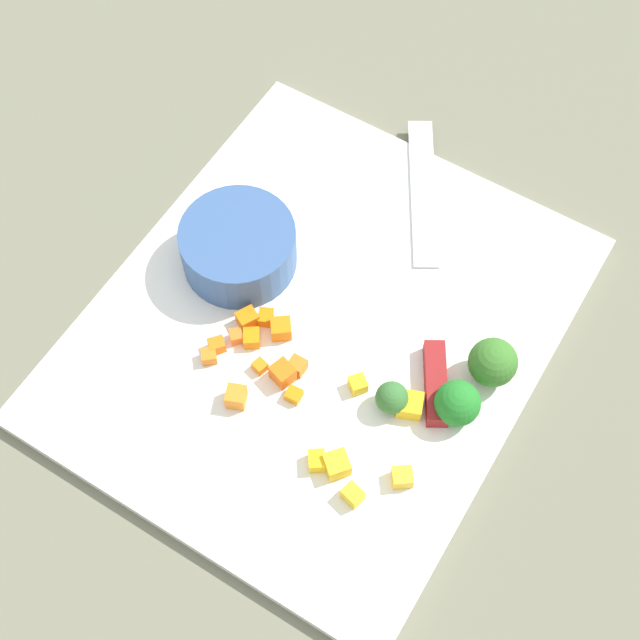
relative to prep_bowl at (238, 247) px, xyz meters
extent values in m
plane|color=#6C6C58|center=(0.02, 0.10, -0.04)|extent=(4.00, 4.00, 0.00)
cube|color=white|center=(0.02, 0.10, -0.03)|extent=(0.46, 0.39, 0.01)
cylinder|color=#385991|center=(0.00, 0.00, 0.00)|extent=(0.11, 0.11, 0.05)
cube|color=silver|center=(-0.16, 0.11, -0.02)|extent=(0.17, 0.11, 0.00)
cube|color=maroon|center=(0.02, 0.22, -0.02)|extent=(0.08, 0.06, 0.02)
cube|color=orange|center=(0.12, 0.08, -0.01)|extent=(0.02, 0.02, 0.02)
cube|color=orange|center=(0.04, 0.06, -0.02)|extent=(0.02, 0.02, 0.01)
cube|color=orange|center=(0.10, 0.03, -0.02)|extent=(0.02, 0.02, 0.01)
cube|color=orange|center=(0.09, 0.03, -0.02)|extent=(0.02, 0.02, 0.01)
cube|color=orange|center=(0.07, 0.06, -0.02)|extent=(0.02, 0.02, 0.01)
cube|color=orange|center=(0.05, 0.04, -0.02)|extent=(0.02, 0.02, 0.01)
cube|color=orange|center=(0.07, 0.11, -0.02)|extent=(0.01, 0.01, 0.01)
cube|color=orange|center=(0.09, 0.12, -0.02)|extent=(0.01, 0.01, 0.01)
cube|color=orange|center=(0.05, 0.08, -0.02)|extent=(0.02, 0.02, 0.02)
cube|color=orange|center=(0.08, 0.10, -0.01)|extent=(0.02, 0.02, 0.02)
cube|color=orange|center=(0.09, 0.08, -0.02)|extent=(0.01, 0.01, 0.01)
cube|color=orange|center=(0.07, 0.04, -0.02)|extent=(0.02, 0.02, 0.01)
cube|color=yellow|center=(0.13, 0.18, -0.02)|extent=(0.03, 0.03, 0.02)
cube|color=yellow|center=(0.05, 0.21, -0.02)|extent=(0.03, 0.03, 0.02)
cube|color=yellow|center=(0.06, 0.16, -0.02)|extent=(0.02, 0.02, 0.01)
cube|color=yellow|center=(0.11, 0.24, -0.02)|extent=(0.02, 0.02, 0.01)
cube|color=yellow|center=(0.14, 0.21, -0.02)|extent=(0.02, 0.02, 0.01)
cube|color=yellow|center=(0.13, 0.17, -0.02)|extent=(0.02, 0.02, 0.01)
cylinder|color=#92B062|center=(0.06, 0.20, -0.02)|extent=(0.01, 0.01, 0.01)
sphere|color=#376E32|center=(0.06, 0.20, -0.01)|extent=(0.03, 0.03, 0.03)
cylinder|color=#8BBC68|center=(0.03, 0.25, -0.02)|extent=(0.01, 0.01, 0.01)
sphere|color=#237C28|center=(0.03, 0.25, 0.00)|extent=(0.04, 0.04, 0.04)
cylinder|color=#92B254|center=(-0.02, 0.25, -0.02)|extent=(0.02, 0.02, 0.01)
sphere|color=#3A7529|center=(-0.02, 0.25, 0.00)|extent=(0.04, 0.04, 0.04)
camera|label=1|loc=(0.37, 0.31, 0.73)|focal=52.66mm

